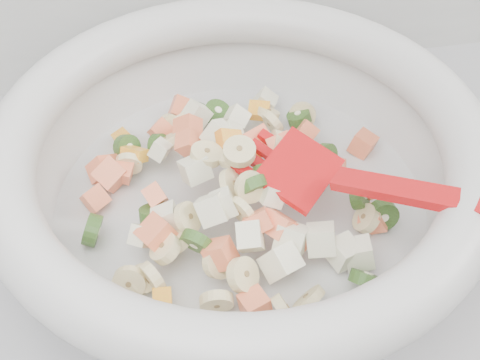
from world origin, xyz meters
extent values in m
cylinder|color=silver|center=(-0.11, 1.51, 0.91)|extent=(0.35, 0.35, 0.02)
torus|color=silver|center=(-0.11, 1.51, 0.99)|extent=(0.42, 0.42, 0.05)
cylinder|color=beige|center=(-0.18, 1.46, 0.94)|extent=(0.03, 0.03, 0.03)
cylinder|color=beige|center=(-0.13, 1.49, 0.97)|extent=(0.02, 0.04, 0.03)
cylinder|color=beige|center=(-0.17, 1.57, 0.94)|extent=(0.03, 0.03, 0.03)
cylinder|color=beige|center=(-0.12, 1.46, 0.96)|extent=(0.02, 0.03, 0.04)
cylinder|color=beige|center=(-0.13, 1.41, 0.94)|extent=(0.03, 0.04, 0.04)
cylinder|color=beige|center=(-0.08, 1.53, 0.96)|extent=(0.02, 0.03, 0.03)
cylinder|color=beige|center=(-0.17, 1.47, 0.96)|extent=(0.03, 0.04, 0.03)
cylinder|color=beige|center=(-0.11, 1.48, 0.97)|extent=(0.03, 0.02, 0.03)
cylinder|color=beige|center=(-0.15, 1.40, 0.93)|extent=(0.03, 0.01, 0.03)
cylinder|color=beige|center=(-0.22, 1.43, 0.93)|extent=(0.03, 0.02, 0.03)
cylinder|color=beige|center=(-0.16, 1.61, 0.93)|extent=(0.04, 0.03, 0.03)
cylinder|color=beige|center=(-0.19, 1.45, 0.95)|extent=(0.03, 0.03, 0.03)
cylinder|color=beige|center=(-0.15, 1.43, 0.94)|extent=(0.04, 0.03, 0.04)
cylinder|color=beige|center=(-0.17, 1.61, 0.93)|extent=(0.03, 0.02, 0.03)
cylinder|color=beige|center=(-0.07, 1.60, 0.94)|extent=(0.03, 0.03, 0.02)
cylinder|color=beige|center=(-0.12, 1.52, 0.97)|extent=(0.04, 0.04, 0.02)
cylinder|color=beige|center=(-0.03, 1.60, 0.93)|extent=(0.03, 0.02, 0.03)
cylinder|color=beige|center=(-0.10, 1.38, 0.93)|extent=(0.02, 0.03, 0.03)
cylinder|color=beige|center=(-0.20, 1.43, 0.93)|extent=(0.03, 0.03, 0.04)
cylinder|color=beige|center=(-0.01, 1.46, 0.93)|extent=(0.03, 0.03, 0.03)
cylinder|color=beige|center=(-0.11, 1.51, 0.98)|extent=(0.04, 0.04, 0.02)
cylinder|color=beige|center=(-0.21, 1.43, 0.93)|extent=(0.03, 0.03, 0.02)
cylinder|color=beige|center=(-0.08, 1.39, 0.93)|extent=(0.03, 0.03, 0.04)
cylinder|color=beige|center=(-0.21, 1.55, 0.94)|extent=(0.03, 0.01, 0.03)
cylinder|color=beige|center=(-0.07, 1.59, 0.94)|extent=(0.03, 0.03, 0.03)
cylinder|color=beige|center=(-0.14, 1.52, 0.97)|extent=(0.04, 0.04, 0.01)
cube|color=#FF8250|center=(-0.22, 1.55, 0.94)|extent=(0.04, 0.04, 0.04)
cube|color=#FF8250|center=(-0.23, 1.56, 0.93)|extent=(0.04, 0.03, 0.04)
cube|color=#FF8250|center=(-0.03, 1.51, 0.95)|extent=(0.03, 0.03, 0.03)
cube|color=#FF8250|center=(-0.24, 1.53, 0.93)|extent=(0.03, 0.03, 0.03)
cube|color=#FF8250|center=(-0.08, 1.44, 0.94)|extent=(0.03, 0.02, 0.03)
cube|color=#FF8250|center=(-0.07, 1.53, 0.96)|extent=(0.03, 0.03, 0.04)
cube|color=#FF8250|center=(-0.19, 1.46, 0.95)|extent=(0.04, 0.03, 0.03)
cube|color=#FF8250|center=(-0.04, 1.56, 0.94)|extent=(0.03, 0.03, 0.03)
cube|color=#FF8250|center=(0.01, 1.55, 0.93)|extent=(0.03, 0.03, 0.03)
cube|color=#FF8250|center=(-0.14, 1.43, 0.95)|extent=(0.03, 0.03, 0.03)
cube|color=#FF8250|center=(-0.09, 1.54, 0.96)|extent=(0.04, 0.04, 0.03)
cube|color=#FF8250|center=(-0.01, 1.48, 0.94)|extent=(0.02, 0.02, 0.03)
cube|color=#FF8250|center=(-0.10, 1.45, 0.95)|extent=(0.04, 0.04, 0.03)
cube|color=#FF8250|center=(-0.15, 1.64, 0.93)|extent=(0.03, 0.03, 0.03)
cube|color=#FF8250|center=(-0.11, 1.45, 0.96)|extent=(0.03, 0.03, 0.03)
cube|color=#FF8250|center=(-0.01, 1.46, 0.93)|extent=(0.03, 0.03, 0.03)
cube|color=#FF8250|center=(-0.17, 1.60, 0.93)|extent=(0.03, 0.03, 0.03)
cube|color=#FF8250|center=(-0.12, 1.39, 0.93)|extent=(0.03, 0.03, 0.02)
cube|color=#FF8250|center=(-0.19, 1.50, 0.95)|extent=(0.02, 0.03, 0.03)
cube|color=#FF8250|center=(-0.15, 1.58, 0.95)|extent=(0.03, 0.03, 0.03)
cube|color=#FF8250|center=(-0.21, 1.55, 0.94)|extent=(0.02, 0.03, 0.02)
cube|color=#FF8250|center=(-0.15, 1.55, 0.96)|extent=(0.03, 0.02, 0.03)
cylinder|color=#4C9431|center=(-0.10, 1.49, 0.97)|extent=(0.03, 0.02, 0.03)
cylinder|color=#4C9431|center=(-0.12, 1.62, 0.93)|extent=(0.03, 0.03, 0.02)
cylinder|color=#4C9431|center=(-0.04, 1.60, 0.93)|extent=(0.03, 0.03, 0.02)
cylinder|color=#4C9431|center=(-0.03, 1.53, 0.94)|extent=(0.03, 0.03, 0.03)
cylinder|color=#4C9431|center=(-0.19, 1.49, 0.94)|extent=(0.04, 0.04, 0.03)
cylinder|color=#4C9431|center=(-0.02, 1.48, 0.94)|extent=(0.03, 0.03, 0.03)
cylinder|color=#4C9431|center=(-0.14, 1.63, 0.93)|extent=(0.03, 0.03, 0.03)
cylinder|color=#4C9431|center=(-0.11, 1.48, 0.97)|extent=(0.03, 0.02, 0.03)
cylinder|color=#4C9431|center=(-0.21, 1.58, 0.94)|extent=(0.03, 0.03, 0.03)
cylinder|color=#4C9431|center=(-0.24, 1.49, 0.93)|extent=(0.02, 0.04, 0.04)
cylinder|color=#4C9431|center=(-0.03, 1.40, 0.94)|extent=(0.04, 0.04, 0.03)
cylinder|color=#4C9431|center=(0.00, 1.46, 0.93)|extent=(0.04, 0.02, 0.04)
cylinder|color=#4C9431|center=(-0.16, 1.45, 0.95)|extent=(0.03, 0.03, 0.03)
cylinder|color=#4C9431|center=(-0.18, 1.57, 0.94)|extent=(0.02, 0.03, 0.03)
cube|color=white|center=(-0.10, 1.60, 0.94)|extent=(0.03, 0.03, 0.03)
cube|color=white|center=(-0.14, 1.47, 0.96)|extent=(0.03, 0.03, 0.04)
cube|color=white|center=(-0.11, 1.56, 0.96)|extent=(0.02, 0.02, 0.03)
cube|color=white|center=(-0.06, 1.43, 0.95)|extent=(0.03, 0.03, 0.03)
cube|color=white|center=(-0.14, 1.47, 0.97)|extent=(0.02, 0.03, 0.03)
cube|color=white|center=(-0.13, 1.55, 0.96)|extent=(0.03, 0.03, 0.03)
cube|color=white|center=(-0.09, 1.44, 0.95)|extent=(0.04, 0.04, 0.03)
cube|color=white|center=(-0.09, 1.47, 0.96)|extent=(0.02, 0.02, 0.03)
cube|color=white|center=(-0.14, 1.61, 0.94)|extent=(0.03, 0.03, 0.03)
cube|color=white|center=(-0.12, 1.44, 0.96)|extent=(0.03, 0.03, 0.03)
cube|color=white|center=(-0.05, 1.42, 0.94)|extent=(0.03, 0.03, 0.03)
cube|color=white|center=(-0.18, 1.56, 0.95)|extent=(0.03, 0.02, 0.02)
cube|color=white|center=(-0.15, 1.51, 0.96)|extent=(0.03, 0.03, 0.03)
cube|color=white|center=(-0.18, 1.47, 0.95)|extent=(0.03, 0.03, 0.03)
cube|color=white|center=(-0.07, 1.63, 0.93)|extent=(0.03, 0.03, 0.03)
cube|color=white|center=(-0.10, 1.42, 0.94)|extent=(0.04, 0.04, 0.04)
cube|color=white|center=(-0.20, 1.47, 0.94)|extent=(0.03, 0.03, 0.03)
cube|color=white|center=(-0.03, 1.42, 0.94)|extent=(0.03, 0.03, 0.03)
cube|color=yellow|center=(-0.10, 1.53, 0.96)|extent=(0.03, 0.02, 0.02)
cube|color=yellow|center=(-0.12, 1.54, 0.97)|extent=(0.02, 0.03, 0.03)
cube|color=yellow|center=(-0.21, 1.60, 0.93)|extent=(0.03, 0.03, 0.02)
cube|color=yellow|center=(-0.20, 1.56, 0.94)|extent=(0.03, 0.03, 0.02)
cube|color=yellow|center=(-0.08, 1.61, 0.94)|extent=(0.03, 0.03, 0.02)
cube|color=yellow|center=(-0.19, 1.40, 0.93)|extent=(0.02, 0.03, 0.01)
cube|color=red|center=(-0.07, 1.49, 0.97)|extent=(0.08, 0.08, 0.03)
cube|color=red|center=(-0.08, 1.53, 0.97)|extent=(0.03, 0.03, 0.01)
cube|color=red|center=(-0.09, 1.52, 0.97)|extent=(0.03, 0.03, 0.01)
cube|color=red|center=(-0.10, 1.51, 0.97)|extent=(0.03, 0.03, 0.01)
cube|color=red|center=(-0.11, 1.50, 0.97)|extent=(0.03, 0.03, 0.01)
cube|color=red|center=(0.03, 1.40, 1.01)|extent=(0.16, 0.14, 0.06)
camera|label=1|loc=(-0.19, 1.11, 1.36)|focal=50.00mm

